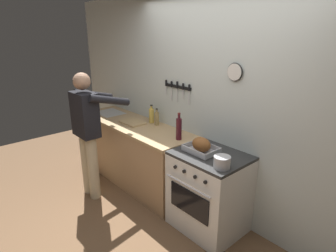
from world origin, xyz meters
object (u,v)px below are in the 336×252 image
Objects in this scene: bottle_vinegar at (157,118)px; person_cook at (88,128)px; bottle_cooking_oil at (152,115)px; cutting_board at (133,122)px; stove at (209,192)px; roasting_pan at (201,146)px; saucepan at (222,162)px; bottle_wine_red at (179,128)px.

person_cook is at bearing -113.49° from bottle_vinegar.
bottle_cooking_oil reaches higher than bottle_vinegar.
bottle_cooking_oil is (0.16, 0.21, 0.10)m from cutting_board.
stove is 1.39m from bottle_cooking_oil.
stove is 3.49× the size of bottle_cooking_oil.
roasting_pan is at bearing -55.50° from person_cook.
person_cook is 0.64m from cutting_board.
saucepan is (0.27, -0.16, 0.51)m from stove.
cutting_board is 0.37m from bottle_vinegar.
bottle_vinegar is at bearing 166.06° from saucepan.
bottle_cooking_oil reaches higher than cutting_board.
bottle_vinegar is (-1.02, 0.22, 0.03)m from roasting_pan.
stove is at bearing 149.46° from saucepan.
cutting_board is 0.29m from bottle_cooking_oil.
cutting_board is 0.90m from bottle_wine_red.
cutting_board is at bearing 175.06° from saucepan.
saucepan is at bearing -30.54° from stove.
bottle_wine_red reaches higher than cutting_board.
bottle_wine_red reaches higher than saucepan.
bottle_cooking_oil is (-0.13, 0.01, 0.01)m from bottle_vinegar.
cutting_board is at bearing 4.39° from person_cook.
roasting_pan reaches higher than saucepan.
person_cook reaches higher than bottle_wine_red.
bottle_cooking_oil is at bearing 167.50° from bottle_wine_red.
bottle_vinegar is at bearing 166.05° from bottle_wine_red.
bottle_cooking_oil reaches higher than roasting_pan.
bottle_cooking_oil reaches higher than stove.
cutting_board is (0.07, 0.64, -0.04)m from person_cook.
bottle_vinegar is at bearing 167.69° from roasting_pan.
person_cook is 0.88m from bottle_cooking_oil.
saucepan is (1.76, 0.49, 0.01)m from person_cook.
bottle_vinegar reaches higher than roasting_pan.
roasting_pan is 1.50× the size of bottle_vinegar.
person_cook reaches higher than bottle_cooking_oil.
stove is 2.74× the size of bottle_wine_red.
bottle_vinegar reaches higher than saucepan.
bottle_wine_red is at bearing 3.42° from cutting_board.
bottle_vinegar reaches higher than cutting_board.
bottle_wine_red is (-0.80, 0.20, 0.08)m from saucepan.
bottle_wine_red reaches higher than bottle_vinegar.
bottle_cooking_oil is at bearing 166.74° from saucepan.
stove is at bearing -9.52° from bottle_vinegar.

